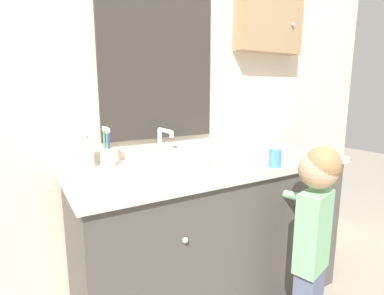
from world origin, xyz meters
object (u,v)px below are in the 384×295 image
object	(u,v)px
child_figure	(314,221)
drinking_cup	(275,158)
soap_dispenser	(87,153)
sink_basin	(175,158)
toothbrush_holder	(108,156)

from	to	relation	value
child_figure	drinking_cup	size ratio (longest dim) A/B	10.59
soap_dispenser	drinking_cup	size ratio (longest dim) A/B	2.02
sink_basin	child_figure	size ratio (longest dim) A/B	0.40
sink_basin	soap_dispenser	world-z (taller)	soap_dispenser
soap_dispenser	toothbrush_holder	bearing A→B (deg)	-14.60
child_figure	drinking_cup	world-z (taller)	child_figure
sink_basin	drinking_cup	bearing A→B (deg)	-32.94
sink_basin	toothbrush_holder	bearing A→B (deg)	151.02
soap_dispenser	child_figure	bearing A→B (deg)	-38.69
toothbrush_holder	child_figure	size ratio (longest dim) A/B	0.21
sink_basin	drinking_cup	distance (m)	0.48
toothbrush_holder	soap_dispenser	xyz separation A→B (m)	(-0.09, 0.02, 0.02)
drinking_cup	soap_dispenser	bearing A→B (deg)	150.38
soap_dispenser	drinking_cup	xyz separation A→B (m)	(0.78, -0.45, -0.03)
child_figure	drinking_cup	bearing A→B (deg)	100.35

